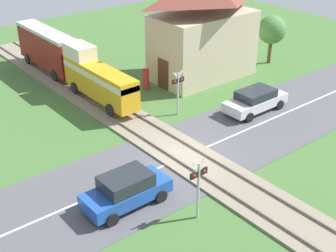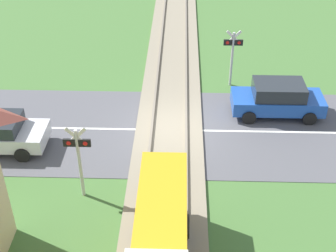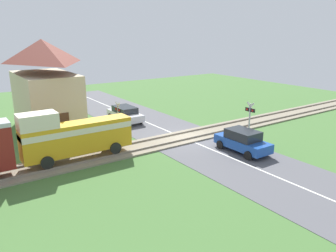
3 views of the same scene
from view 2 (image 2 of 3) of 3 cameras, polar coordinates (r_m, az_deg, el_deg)
name	(u,v)px [view 2 (image 2 of 3)]	position (r m, az deg, el deg)	size (l,w,h in m)	color
ground_plane	(169,130)	(19.68, 0.13, -0.53)	(60.00, 60.00, 0.00)	#426B33
road_surface	(169,130)	(19.67, 0.13, -0.51)	(48.00, 6.40, 0.02)	#515156
track_bed	(169,129)	(19.64, 0.13, -0.37)	(2.80, 48.00, 0.24)	gray
car_near_crossing	(278,98)	(20.90, 13.21, 3.29)	(3.95, 1.80, 1.54)	#1E4CA8
crossing_signal_west_approach	(233,50)	(22.45, 7.88, 9.11)	(0.90, 0.18, 2.84)	#B7B7B7
crossing_signal_east_approach	(78,153)	(15.66, -10.88, -3.22)	(0.90, 0.18, 2.84)	#B7B7B7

